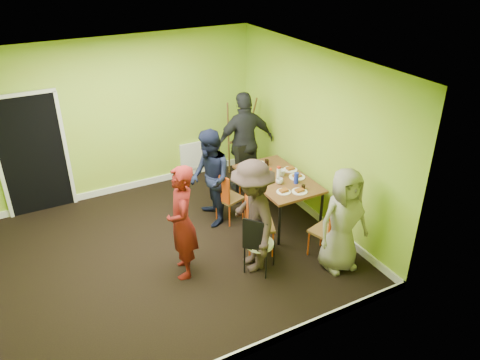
# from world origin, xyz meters

# --- Properties ---
(ground) EXTENTS (5.00, 5.00, 0.00)m
(ground) POSITION_xyz_m (0.00, 0.00, 0.00)
(ground) COLOR black
(ground) RESTS_ON ground
(room_walls) EXTENTS (5.04, 4.54, 2.82)m
(room_walls) POSITION_xyz_m (-0.02, 0.04, 0.99)
(room_walls) COLOR #A5BF31
(room_walls) RESTS_ON ground
(dining_table) EXTENTS (0.90, 1.50, 0.75)m
(dining_table) POSITION_xyz_m (1.93, 0.10, 0.70)
(dining_table) COLOR black
(dining_table) RESTS_ON ground
(chair_left_far) EXTENTS (0.46, 0.46, 0.88)m
(chair_left_far) POSITION_xyz_m (1.13, 0.38, 0.50)
(chair_left_far) COLOR #DE4B14
(chair_left_far) RESTS_ON ground
(chair_left_near) EXTENTS (0.52, 0.52, 0.97)m
(chair_left_near) POSITION_xyz_m (1.12, -0.56, 0.54)
(chair_left_near) COLOR #DE4B14
(chair_left_near) RESTS_ON ground
(chair_back_end) EXTENTS (0.46, 0.52, 0.96)m
(chair_back_end) POSITION_xyz_m (1.87, 1.04, 0.68)
(chair_back_end) COLOR #DE4B14
(chair_back_end) RESTS_ON ground
(chair_front_end) EXTENTS (0.47, 0.47, 0.91)m
(chair_front_end) POSITION_xyz_m (2.00, -1.19, 0.51)
(chair_front_end) COLOR #DE4B14
(chair_front_end) RESTS_ON ground
(chair_bentwood) EXTENTS (0.50, 0.50, 0.92)m
(chair_bentwood) POSITION_xyz_m (0.93, -1.00, 0.51)
(chair_bentwood) COLOR black
(chair_bentwood) RESTS_ON ground
(easel) EXTENTS (0.64, 0.60, 1.59)m
(easel) POSITION_xyz_m (2.08, 1.71, 0.79)
(easel) COLOR brown
(easel) RESTS_ON ground
(plate_near_left) EXTENTS (0.26, 0.26, 0.01)m
(plate_near_left) POSITION_xyz_m (1.69, 0.54, 0.76)
(plate_near_left) COLOR white
(plate_near_left) RESTS_ON dining_table
(plate_near_right) EXTENTS (0.22, 0.22, 0.01)m
(plate_near_right) POSITION_xyz_m (1.75, -0.35, 0.76)
(plate_near_right) COLOR white
(plate_near_right) RESTS_ON dining_table
(plate_far_back) EXTENTS (0.24, 0.24, 0.01)m
(plate_far_back) POSITION_xyz_m (1.89, 0.71, 0.76)
(plate_far_back) COLOR white
(plate_far_back) RESTS_ON dining_table
(plate_far_front) EXTENTS (0.24, 0.24, 0.01)m
(plate_far_front) POSITION_xyz_m (1.96, -0.46, 0.76)
(plate_far_front) COLOR white
(plate_far_front) RESTS_ON dining_table
(plate_wall_back) EXTENTS (0.24, 0.24, 0.01)m
(plate_wall_back) POSITION_xyz_m (2.25, 0.24, 0.76)
(plate_wall_back) COLOR white
(plate_wall_back) RESTS_ON dining_table
(plate_wall_front) EXTENTS (0.26, 0.26, 0.01)m
(plate_wall_front) POSITION_xyz_m (2.20, -0.04, 0.76)
(plate_wall_front) COLOR white
(plate_wall_front) RESTS_ON dining_table
(thermos) EXTENTS (0.06, 0.06, 0.20)m
(thermos) POSITION_xyz_m (1.90, 0.05, 0.85)
(thermos) COLOR white
(thermos) RESTS_ON dining_table
(blue_bottle) EXTENTS (0.07, 0.07, 0.18)m
(blue_bottle) POSITION_xyz_m (2.08, -0.19, 0.84)
(blue_bottle) COLOR #1728AD
(blue_bottle) RESTS_ON dining_table
(orange_bottle) EXTENTS (0.04, 0.04, 0.09)m
(orange_bottle) POSITION_xyz_m (1.91, 0.30, 0.79)
(orange_bottle) COLOR #DE4B14
(orange_bottle) RESTS_ON dining_table
(glass_mid) EXTENTS (0.07, 0.07, 0.09)m
(glass_mid) POSITION_xyz_m (1.71, 0.32, 0.80)
(glass_mid) COLOR black
(glass_mid) RESTS_ON dining_table
(glass_back) EXTENTS (0.07, 0.07, 0.11)m
(glass_back) POSITION_xyz_m (1.99, 0.57, 0.80)
(glass_back) COLOR black
(glass_back) RESTS_ON dining_table
(glass_front) EXTENTS (0.06, 0.06, 0.08)m
(glass_front) POSITION_xyz_m (2.05, -0.42, 0.79)
(glass_front) COLOR black
(glass_front) RESTS_ON dining_table
(cup_a) EXTENTS (0.12, 0.12, 0.09)m
(cup_a) POSITION_xyz_m (1.83, -0.09, 0.80)
(cup_a) COLOR white
(cup_a) RESTS_ON dining_table
(cup_b) EXTENTS (0.11, 0.11, 0.10)m
(cup_b) POSITION_xyz_m (2.02, 0.12, 0.80)
(cup_b) COLOR white
(cup_b) RESTS_ON dining_table
(person_standing) EXTENTS (0.55, 0.69, 1.65)m
(person_standing) POSITION_xyz_m (0.02, -0.52, 0.83)
(person_standing) COLOR #5F1110
(person_standing) RESTS_ON ground
(person_left_far) EXTENTS (0.74, 0.88, 1.60)m
(person_left_far) POSITION_xyz_m (0.90, 0.50, 0.80)
(person_left_far) COLOR black
(person_left_far) RESTS_ON ground
(person_left_near) EXTENTS (0.77, 1.16, 1.67)m
(person_left_near) POSITION_xyz_m (0.92, -0.85, 0.83)
(person_left_near) COLOR #2D211E
(person_left_near) RESTS_ON ground
(person_back_end) EXTENTS (1.12, 0.53, 1.87)m
(person_back_end) POSITION_xyz_m (1.92, 1.22, 0.93)
(person_back_end) COLOR black
(person_back_end) RESTS_ON ground
(person_front_end) EXTENTS (0.79, 0.54, 1.55)m
(person_front_end) POSITION_xyz_m (2.01, -1.43, 0.77)
(person_front_end) COLOR gray
(person_front_end) RESTS_ON ground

